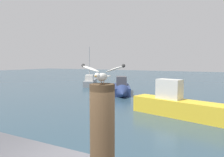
% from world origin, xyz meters
% --- Properties ---
extents(mooring_post, '(0.31, 0.31, 1.08)m').
position_xyz_m(mooring_post, '(-0.08, -0.30, 2.04)').
color(mooring_post, '#4C3823').
rests_on(mooring_post, harbor_quay).
extents(seagull, '(0.59, 0.39, 0.25)m').
position_xyz_m(seagull, '(-0.08, -0.30, 2.71)').
color(seagull, tan).
rests_on(seagull, mooring_post).
extents(boat_grey, '(3.61, 5.56, 4.62)m').
position_xyz_m(boat_grey, '(-13.52, 19.14, 0.43)').
color(boat_grey, gray).
rests_on(boat_grey, ground_plane).
extents(boat_navy, '(3.66, 5.39, 1.69)m').
position_xyz_m(boat_navy, '(-7.01, 14.31, 0.46)').
color(boat_navy, navy).
rests_on(boat_navy, ground_plane).
extents(boat_yellow, '(5.76, 2.49, 1.93)m').
position_xyz_m(boat_yellow, '(-0.77, 8.77, 0.57)').
color(boat_yellow, yellow).
rests_on(boat_yellow, ground_plane).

